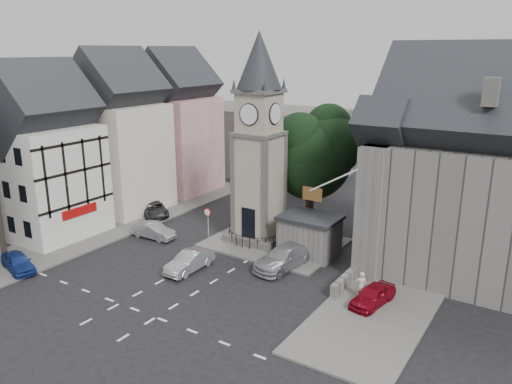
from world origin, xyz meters
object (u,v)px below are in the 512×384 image
Objects in this scene: car_east_red at (373,296)px; car_west_blue at (18,262)px; stone_shelter at (310,235)px; clock_tower at (259,141)px; pedestrian at (361,286)px.

car_west_blue is at bearing -148.74° from car_east_red.
car_east_red is at bearing -35.91° from stone_shelter.
clock_tower is 4.39× the size of car_east_red.
clock_tower is 3.78× the size of stone_shelter.
car_east_red is at bearing -24.92° from clock_tower.
stone_shelter reaches higher than car_east_red.
car_west_blue is (-10.98, -13.99, -7.48)m from clock_tower.
car_east_red is at bearing -53.34° from car_west_blue.
stone_shelter is 20.79m from car_west_blue.
stone_shelter is 1.16× the size of car_east_red.
clock_tower is 14.73m from car_east_red.
clock_tower is 13.79m from pedestrian.
stone_shelter is at bearing -33.83° from car_west_blue.
stone_shelter is 2.33× the size of pedestrian.
clock_tower is at bearing -22.50° from car_west_blue.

